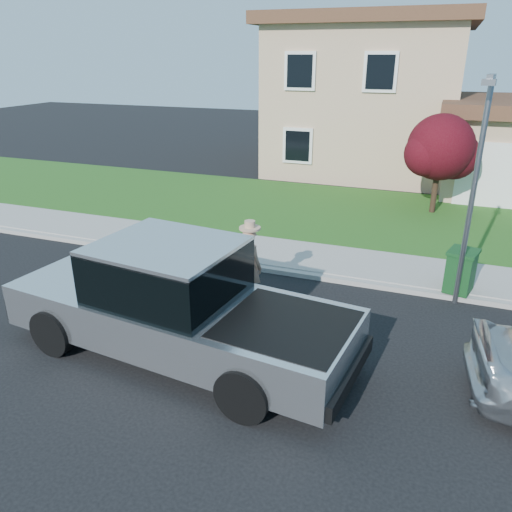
{
  "coord_description": "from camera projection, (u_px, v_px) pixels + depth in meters",
  "views": [
    {
      "loc": [
        3.65,
        -8.33,
        5.28
      ],
      "look_at": [
        0.16,
        1.03,
        1.2
      ],
      "focal_mm": 35.0,
      "sensor_mm": 36.0,
      "label": 1
    }
  ],
  "objects": [
    {
      "name": "sidewalk",
      "position": [
        323.0,
        260.0,
        13.52
      ],
      "size": [
        40.0,
        2.0,
        0.15
      ],
      "primitive_type": "cube",
      "color": "gray",
      "rests_on": "ground"
    },
    {
      "name": "trash_bin",
      "position": [
        461.0,
        271.0,
        11.42
      ],
      "size": [
        0.77,
        0.83,
        1.0
      ],
      "rotation": [
        0.0,
        0.0,
        -0.26
      ],
      "color": "#103C18",
      "rests_on": "sidewalk"
    },
    {
      "name": "woman",
      "position": [
        250.0,
        264.0,
        11.09
      ],
      "size": [
        0.76,
        0.64,
        1.93
      ],
      "rotation": [
        0.0,
        0.0,
        2.73
      ],
      "color": "tan",
      "rests_on": "ground"
    },
    {
      "name": "curb",
      "position": [
        313.0,
        276.0,
        12.57
      ],
      "size": [
        40.0,
        0.2,
        0.12
      ],
      "primitive_type": "cube",
      "color": "gray",
      "rests_on": "ground"
    },
    {
      "name": "ground",
      "position": [
        232.0,
        326.0,
        10.4
      ],
      "size": [
        80.0,
        80.0,
        0.0
      ],
      "primitive_type": "plane",
      "color": "black",
      "rests_on": "ground"
    },
    {
      "name": "lawn",
      "position": [
        353.0,
        214.0,
        17.43
      ],
      "size": [
        40.0,
        7.0,
        0.1
      ],
      "primitive_type": "cube",
      "color": "#134215",
      "rests_on": "ground"
    },
    {
      "name": "street_lamp",
      "position": [
        475.0,
        182.0,
        10.27
      ],
      "size": [
        0.27,
        0.64,
        4.91
      ],
      "rotation": [
        0.0,
        0.0,
        -0.16
      ],
      "color": "slate",
      "rests_on": "ground"
    },
    {
      "name": "house",
      "position": [
        396.0,
        102.0,
        22.99
      ],
      "size": [
        14.0,
        11.3,
        6.85
      ],
      "color": "tan",
      "rests_on": "ground"
    },
    {
      "name": "pickup_truck",
      "position": [
        176.0,
        305.0,
        9.08
      ],
      "size": [
        6.89,
        3.0,
        2.19
      ],
      "rotation": [
        0.0,
        0.0,
        -0.12
      ],
      "color": "black",
      "rests_on": "ground"
    },
    {
      "name": "ornamental_tree",
      "position": [
        441.0,
        150.0,
        16.7
      ],
      "size": [
        2.45,
        2.21,
        3.36
      ],
      "color": "black",
      "rests_on": "lawn"
    }
  ]
}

